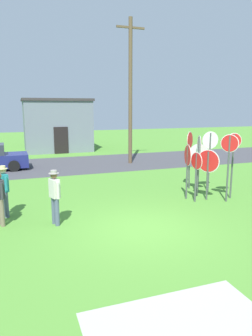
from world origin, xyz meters
TOP-DOWN VIEW (x-y plane):
  - ground_plane at (0.00, 0.00)m, footprint 80.00×80.00m
  - street_asphalt at (0.00, 11.33)m, footprint 60.00×6.40m
  - building_background at (-0.09, 18.59)m, footprint 5.50×4.58m
  - utility_pole at (3.55, 10.63)m, footprint 1.80×0.24m
  - stop_sign_far_back at (4.31, 2.95)m, footprint 0.74×0.09m
  - stop_sign_low_front at (2.87, 2.32)m, footprint 0.22×0.84m
  - stop_sign_center_cluster at (3.84, 3.02)m, footprint 0.55×0.68m
  - stop_sign_nearest at (3.51, 2.53)m, footprint 0.29×0.71m
  - stop_sign_leaning_right at (4.60, 1.80)m, footprint 0.60×0.18m
  - stop_sign_tallest at (4.15, 1.48)m, footprint 0.43×0.54m
  - stop_sign_leaning_left at (3.80, 3.73)m, footprint 0.59×0.52m
  - stop_sign_rear_right at (3.55, 1.92)m, footprint 0.53×0.76m
  - stop_sign_rear_left at (2.98, 1.85)m, footprint 0.08×0.67m
  - person_in_dark_shirt at (-2.40, 1.24)m, footprint 0.33×0.54m
  - person_with_sunhat at (-3.89, 2.54)m, footprint 0.34×0.54m

SIDE VIEW (x-z plane):
  - ground_plane at x=0.00m, z-range 0.00..0.00m
  - street_asphalt at x=0.00m, z-range 0.00..0.01m
  - person_in_dark_shirt at x=-2.40m, z-range 0.12..1.85m
  - person_with_sunhat at x=-3.89m, z-range 0.12..1.85m
  - stop_sign_rear_left at x=2.98m, z-range 0.34..2.28m
  - stop_sign_rear_right at x=3.55m, z-range 0.37..2.38m
  - stop_sign_center_cluster at x=3.84m, z-range 0.39..2.49m
  - stop_sign_low_front at x=2.87m, z-range 0.41..2.60m
  - stop_sign_nearest at x=3.51m, z-range 0.46..2.97m
  - stop_sign_leaning_right at x=4.60m, z-range 0.42..3.05m
  - stop_sign_leaning_left at x=3.80m, z-range 0.47..3.03m
  - stop_sign_tallest at x=4.15m, z-range 0.45..3.06m
  - stop_sign_far_back at x=4.31m, z-range 0.47..3.08m
  - building_background at x=-0.09m, z-range 0.01..4.30m
  - utility_pole at x=3.55m, z-range 0.19..9.13m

